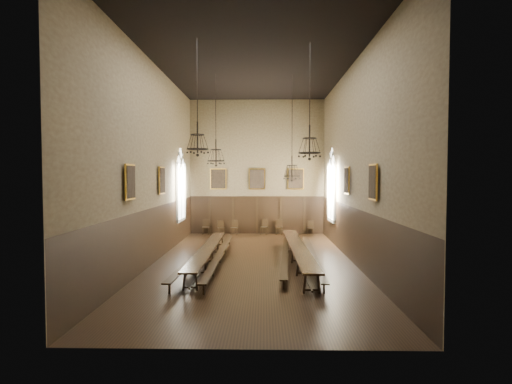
{
  "coord_description": "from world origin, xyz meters",
  "views": [
    {
      "loc": [
        0.47,
        -17.85,
        3.94
      ],
      "look_at": [
        0.09,
        1.5,
        3.13
      ],
      "focal_mm": 28.0,
      "sensor_mm": 36.0,
      "label": 1
    }
  ],
  "objects_px": {
    "table_left": "(208,255)",
    "chair_1": "(221,230)",
    "bench_left_outer": "(198,257)",
    "bench_right_outer": "(313,258)",
    "chair_4": "(264,230)",
    "chair_7": "(310,230)",
    "chandelier_back_right": "(292,169)",
    "chandelier_front_right": "(310,145)",
    "chair_0": "(206,230)",
    "bench_left_inner": "(220,256)",
    "chandelier_front_left": "(198,141)",
    "chair_2": "(234,230)",
    "table_right": "(298,254)",
    "chair_5": "(279,230)",
    "chandelier_back_left": "(216,155)",
    "bench_right_inner": "(285,257)"
  },
  "relations": [
    {
      "from": "bench_left_inner",
      "to": "chandelier_back_right",
      "type": "bearing_deg",
      "value": 35.87
    },
    {
      "from": "chair_5",
      "to": "chandelier_front_right",
      "type": "xyz_separation_m",
      "value": [
        0.74,
        -11.0,
        4.78
      ]
    },
    {
      "from": "chair_1",
      "to": "chair_4",
      "type": "relative_size",
      "value": 0.9
    },
    {
      "from": "chair_2",
      "to": "chair_5",
      "type": "relative_size",
      "value": 0.96
    },
    {
      "from": "bench_right_inner",
      "to": "chair_1",
      "type": "xyz_separation_m",
      "value": [
        -3.82,
        8.53,
        0.02
      ]
    },
    {
      "from": "chair_7",
      "to": "chandelier_front_right",
      "type": "distance_m",
      "value": 12.07
    },
    {
      "from": "chair_7",
      "to": "chandelier_back_right",
      "type": "bearing_deg",
      "value": -97.42
    },
    {
      "from": "chair_5",
      "to": "chandelier_back_right",
      "type": "distance_m",
      "value": 7.38
    },
    {
      "from": "bench_left_outer",
      "to": "chandelier_front_right",
      "type": "bearing_deg",
      "value": -26.09
    },
    {
      "from": "chair_4",
      "to": "bench_left_inner",
      "type": "bearing_deg",
      "value": -85.68
    },
    {
      "from": "table_right",
      "to": "chandelier_front_right",
      "type": "xyz_separation_m",
      "value": [
        0.24,
        -2.35,
        4.69
      ]
    },
    {
      "from": "chair_7",
      "to": "chair_0",
      "type": "bearing_deg",
      "value": -172.19
    },
    {
      "from": "chair_1",
      "to": "chandelier_front_right",
      "type": "height_order",
      "value": "chandelier_front_right"
    },
    {
      "from": "chair_0",
      "to": "chair_4",
      "type": "relative_size",
      "value": 0.99
    },
    {
      "from": "bench_left_outer",
      "to": "chair_1",
      "type": "bearing_deg",
      "value": 89.42
    },
    {
      "from": "chair_1",
      "to": "chandelier_back_left",
      "type": "distance_m",
      "value": 7.89
    },
    {
      "from": "bench_right_outer",
      "to": "chair_0",
      "type": "xyz_separation_m",
      "value": [
        -6.06,
        8.79,
        0.03
      ]
    },
    {
      "from": "chair_5",
      "to": "chandelier_back_left",
      "type": "xyz_separation_m",
      "value": [
        -3.42,
        -6.37,
        4.65
      ]
    },
    {
      "from": "table_left",
      "to": "chair_2",
      "type": "relative_size",
      "value": 9.61
    },
    {
      "from": "bench_right_outer",
      "to": "chandelier_front_left",
      "type": "distance_m",
      "value": 7.31
    },
    {
      "from": "bench_right_inner",
      "to": "chandelier_front_left",
      "type": "height_order",
      "value": "chandelier_front_left"
    },
    {
      "from": "chair_2",
      "to": "chair_4",
      "type": "distance_m",
      "value": 2.0
    },
    {
      "from": "chandelier_back_left",
      "to": "chandelier_front_left",
      "type": "relative_size",
      "value": 1.06
    },
    {
      "from": "table_left",
      "to": "chair_7",
      "type": "relative_size",
      "value": 10.06
    },
    {
      "from": "table_right",
      "to": "chandelier_back_left",
      "type": "height_order",
      "value": "chandelier_back_left"
    },
    {
      "from": "bench_right_outer",
      "to": "chair_4",
      "type": "xyz_separation_m",
      "value": [
        -2.16,
        8.83,
        0.03
      ]
    },
    {
      "from": "chandelier_back_right",
      "to": "chair_2",
      "type": "bearing_deg",
      "value": 118.97
    },
    {
      "from": "table_left",
      "to": "chair_1",
      "type": "distance_m",
      "value": 8.77
    },
    {
      "from": "chair_0",
      "to": "chandelier_back_left",
      "type": "xyz_separation_m",
      "value": [
        1.47,
        -6.34,
        4.65
      ]
    },
    {
      "from": "chair_1",
      "to": "chair_5",
      "type": "relative_size",
      "value": 0.92
    },
    {
      "from": "chandelier_back_right",
      "to": "bench_right_inner",
      "type": "bearing_deg",
      "value": -100.87
    },
    {
      "from": "bench_right_inner",
      "to": "chandelier_front_left",
      "type": "xyz_separation_m",
      "value": [
        -3.44,
        -3.01,
        4.94
      ]
    },
    {
      "from": "table_right",
      "to": "bench_right_outer",
      "type": "xyz_separation_m",
      "value": [
        0.67,
        -0.16,
        -0.12
      ]
    },
    {
      "from": "bench_left_inner",
      "to": "bench_right_outer",
      "type": "relative_size",
      "value": 1.08
    },
    {
      "from": "chair_2",
      "to": "chair_4",
      "type": "xyz_separation_m",
      "value": [
        2.0,
        0.11,
        0.02
      ]
    },
    {
      "from": "bench_right_outer",
      "to": "chair_1",
      "type": "bearing_deg",
      "value": 119.82
    },
    {
      "from": "chair_1",
      "to": "chandelier_front_right",
      "type": "distance_m",
      "value": 12.84
    },
    {
      "from": "table_left",
      "to": "chandelier_front_right",
      "type": "bearing_deg",
      "value": -27.5
    },
    {
      "from": "table_right",
      "to": "bench_left_outer",
      "type": "height_order",
      "value": "table_right"
    },
    {
      "from": "table_right",
      "to": "bench_left_inner",
      "type": "bearing_deg",
      "value": -179.84
    },
    {
      "from": "bench_left_inner",
      "to": "bench_right_outer",
      "type": "bearing_deg",
      "value": -2.04
    },
    {
      "from": "chair_5",
      "to": "bench_left_outer",
      "type": "bearing_deg",
      "value": -110.83
    },
    {
      "from": "table_right",
      "to": "bench_right_inner",
      "type": "height_order",
      "value": "table_right"
    },
    {
      "from": "chair_0",
      "to": "chair_1",
      "type": "bearing_deg",
      "value": -0.73
    },
    {
      "from": "table_left",
      "to": "table_right",
      "type": "xyz_separation_m",
      "value": [
        4.03,
        0.13,
        0.03
      ]
    },
    {
      "from": "chair_0",
      "to": "chandelier_front_left",
      "type": "height_order",
      "value": "chandelier_front_left"
    },
    {
      "from": "bench_right_outer",
      "to": "chair_5",
      "type": "distance_m",
      "value": 8.89
    },
    {
      "from": "table_left",
      "to": "chair_0",
      "type": "bearing_deg",
      "value": 98.9
    },
    {
      "from": "table_left",
      "to": "chair_4",
      "type": "xyz_separation_m",
      "value": [
        2.53,
        8.8,
        -0.05
      ]
    },
    {
      "from": "chair_4",
      "to": "chandelier_back_right",
      "type": "relative_size",
      "value": 0.2
    }
  ]
}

